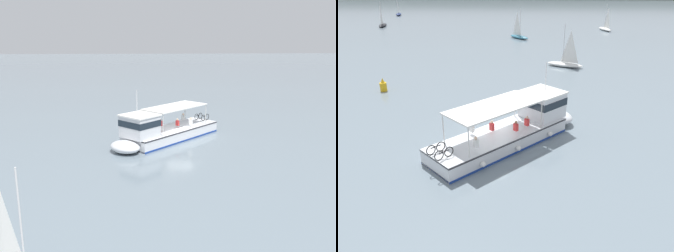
% 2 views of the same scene
% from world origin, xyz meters
% --- Properties ---
extents(ground_plane, '(400.00, 400.00, 0.00)m').
position_xyz_m(ground_plane, '(0.00, 0.00, 0.00)').
color(ground_plane, slate).
extents(ferry_main, '(11.20, 11.15, 5.32)m').
position_xyz_m(ferry_main, '(1.87, 0.34, 1.02)').
color(ferry_main, silver).
rests_on(ferry_main, ground).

